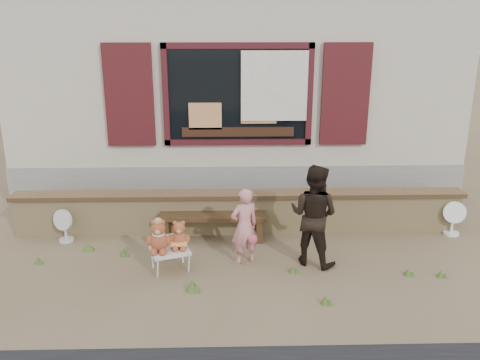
{
  "coord_description": "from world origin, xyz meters",
  "views": [
    {
      "loc": [
        -0.19,
        -6.51,
        3.31
      ],
      "look_at": [
        0.0,
        0.6,
        1.0
      ],
      "focal_mm": 38.0,
      "sensor_mm": 36.0,
      "label": 1
    }
  ],
  "objects_px": {
    "folding_chair": "(170,251)",
    "adult": "(314,215)",
    "child": "(244,226)",
    "bench": "(213,221)",
    "teddy_bear_right": "(179,234)",
    "teddy_bear_left": "(159,235)"
  },
  "relations": [
    {
      "from": "teddy_bear_right",
      "to": "child",
      "type": "height_order",
      "value": "child"
    },
    {
      "from": "bench",
      "to": "teddy_bear_left",
      "type": "xyz_separation_m",
      "value": [
        -0.69,
        -1.01,
        0.23
      ]
    },
    {
      "from": "folding_chair",
      "to": "adult",
      "type": "relative_size",
      "value": 0.43
    },
    {
      "from": "teddy_bear_left",
      "to": "teddy_bear_right",
      "type": "relative_size",
      "value": 1.14
    },
    {
      "from": "bench",
      "to": "teddy_bear_right",
      "type": "height_order",
      "value": "teddy_bear_right"
    },
    {
      "from": "bench",
      "to": "folding_chair",
      "type": "bearing_deg",
      "value": -118.35
    },
    {
      "from": "bench",
      "to": "child",
      "type": "xyz_separation_m",
      "value": [
        0.46,
        -0.77,
        0.24
      ]
    },
    {
      "from": "teddy_bear_right",
      "to": "bench",
      "type": "bearing_deg",
      "value": 46.36
    },
    {
      "from": "folding_chair",
      "to": "adult",
      "type": "bearing_deg",
      "value": -14.01
    },
    {
      "from": "teddy_bear_left",
      "to": "bench",
      "type": "bearing_deg",
      "value": 36.82
    },
    {
      "from": "folding_chair",
      "to": "child",
      "type": "relative_size",
      "value": 0.56
    },
    {
      "from": "teddy_bear_right",
      "to": "child",
      "type": "xyz_separation_m",
      "value": [
        0.88,
        0.15,
        0.04
      ]
    },
    {
      "from": "teddy_bear_right",
      "to": "adult",
      "type": "distance_m",
      "value": 1.84
    },
    {
      "from": "teddy_bear_left",
      "to": "adult",
      "type": "bearing_deg",
      "value": -13.09
    },
    {
      "from": "teddy_bear_left",
      "to": "adult",
      "type": "xyz_separation_m",
      "value": [
        2.09,
        0.21,
        0.18
      ]
    },
    {
      "from": "child",
      "to": "adult",
      "type": "relative_size",
      "value": 0.76
    },
    {
      "from": "teddy_bear_left",
      "to": "teddy_bear_right",
      "type": "distance_m",
      "value": 0.28
    },
    {
      "from": "teddy_bear_left",
      "to": "child",
      "type": "bearing_deg",
      "value": -6.94
    },
    {
      "from": "bench",
      "to": "teddy_bear_left",
      "type": "relative_size",
      "value": 3.63
    },
    {
      "from": "bench",
      "to": "adult",
      "type": "distance_m",
      "value": 1.67
    },
    {
      "from": "folding_chair",
      "to": "teddy_bear_right",
      "type": "xyz_separation_m",
      "value": [
        0.13,
        0.05,
        0.23
      ]
    },
    {
      "from": "adult",
      "to": "child",
      "type": "bearing_deg",
      "value": 30.01
    }
  ]
}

